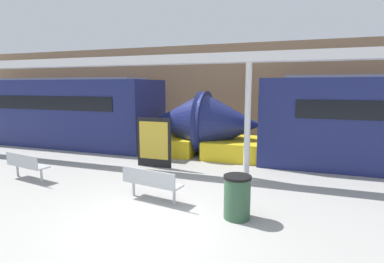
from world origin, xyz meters
TOP-DOWN VIEW (x-y plane):
  - ground_plane at (0.00, 0.00)m, footprint 60.00×60.00m
  - station_wall at (0.00, 10.48)m, footprint 56.00×0.20m
  - train_right at (-8.96, 6.55)m, footprint 16.33×2.93m
  - bench_near at (-0.54, 1.10)m, footprint 1.62×0.70m
  - bench_far at (-4.87, 1.36)m, footprint 1.56×0.70m
  - trash_bin at (1.65, 0.85)m, footprint 0.60×0.60m
  - poster_board at (-1.89, 4.00)m, footprint 1.28×0.07m
  - support_column_near at (1.37, 3.82)m, footprint 0.19×0.19m
  - canopy_beam at (1.37, 3.82)m, footprint 28.00×0.60m

SIDE VIEW (x-z plane):
  - ground_plane at x=0.00m, z-range 0.00..0.00m
  - trash_bin at x=1.65m, z-range 0.00..0.95m
  - bench_far at x=-4.87m, z-range 0.09..0.92m
  - bench_near at x=-0.54m, z-range 0.09..0.92m
  - poster_board at x=-1.89m, z-range 0.01..1.74m
  - train_right at x=-8.96m, z-range -0.09..3.11m
  - support_column_near at x=1.37m, z-range 0.00..3.52m
  - station_wall at x=0.00m, z-range 0.00..5.00m
  - canopy_beam at x=1.37m, z-range 3.52..3.80m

